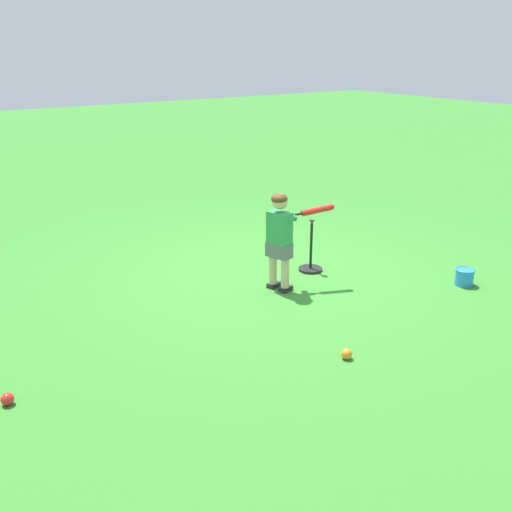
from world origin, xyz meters
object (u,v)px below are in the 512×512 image
Objects in this scene: play_ball_far_right at (347,354)px; toy_bucket at (464,277)px; child_batter at (282,232)px; play_ball_by_bucket at (7,399)px; batting_tee at (311,262)px.

toy_bucket is (0.50, -2.21, 0.05)m from play_ball_far_right.
play_ball_by_bucket is at bearing 102.10° from child_batter.
batting_tee is at bearing 40.92° from toy_bucket.
batting_tee reaches higher than play_ball_far_right.
play_ball_far_right is at bearing 149.42° from batting_tee.
child_batter reaches higher than play_ball_far_right.
play_ball_far_right is 2.72m from play_ball_by_bucket.
batting_tee is (0.91, -3.64, 0.06)m from play_ball_by_bucket.
child_batter is 0.87m from batting_tee.
play_ball_far_right is 0.15× the size of batting_tee.
batting_tee is 1.73m from toy_bucket.
child_batter is 2.12m from toy_bucket.
toy_bucket is at bearing -120.85° from child_batter.
child_batter is 1.74× the size of batting_tee.
play_ball_far_right is (-1.56, 0.45, -0.60)m from child_batter.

